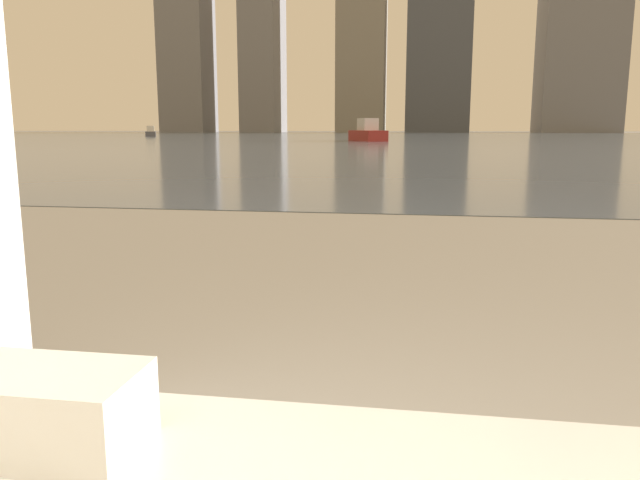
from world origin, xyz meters
TOP-DOWN VIEW (x-y plane):
  - towel_stack at (-0.27, 0.76)m, footprint 0.28×0.17m
  - harbor_water at (0.00, 62.00)m, footprint 180.00×110.00m
  - harbor_boat_0 at (-3.60, 44.18)m, footprint 3.09×4.41m
  - harbor_boat_1 at (-27.78, 62.04)m, footprint 2.10×3.11m
  - harbor_boat_5 at (-6.21, 82.02)m, footprint 1.62×3.37m
  - skyline_tower_1 at (-29.93, 118.00)m, footprint 6.62×11.22m
  - skyline_tower_3 at (2.58, 118.00)m, footprint 11.39×6.20m

SIDE VIEW (x-z plane):
  - harbor_water at x=0.00m, z-range 0.00..0.01m
  - harbor_boat_1 at x=-27.78m, z-range -0.15..0.95m
  - harbor_boat_5 at x=-6.21m, z-range -0.17..1.04m
  - harbor_boat_0 at x=-3.60m, z-range -0.22..1.35m
  - towel_stack at x=-0.27m, z-range 0.51..0.63m
  - skyline_tower_3 at x=2.58m, z-range 0.00..25.95m
  - skyline_tower_1 at x=-29.93m, z-range 0.00..30.87m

